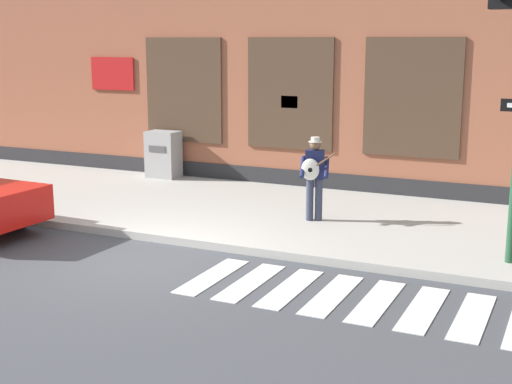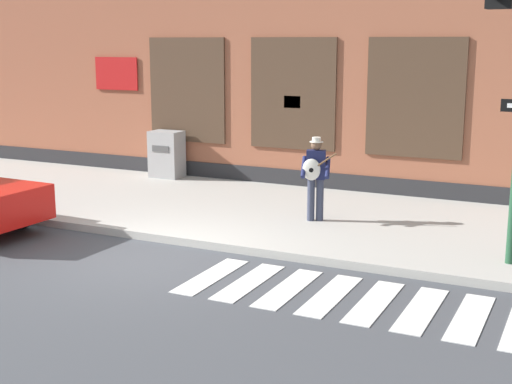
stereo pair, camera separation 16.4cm
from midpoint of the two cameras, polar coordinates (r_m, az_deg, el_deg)
The scene contains 6 objects.
ground_plane at distance 12.67m, azimuth -8.21°, elevation -5.33°, with size 160.00×160.00×0.00m, color #424449.
sidewalk at distance 15.74m, azimuth -0.70°, elevation -1.49°, with size 28.00×5.51×0.15m.
building_backdrop at distance 19.68m, azimuth 5.55°, elevation 10.87°, with size 28.00×4.06×6.77m.
crosswalk at distance 10.77m, azimuth 8.12°, elevation -8.45°, with size 5.20×1.90×0.01m.
busker at distance 14.40m, azimuth 5.09°, elevation 1.47°, with size 0.78×0.66×1.71m.
utility_box at distance 19.26m, azimuth -6.91°, elevation 3.02°, with size 0.84×0.61×1.24m.
Camera 2 is at (6.89, -9.96, 3.74)m, focal length 50.00 mm.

